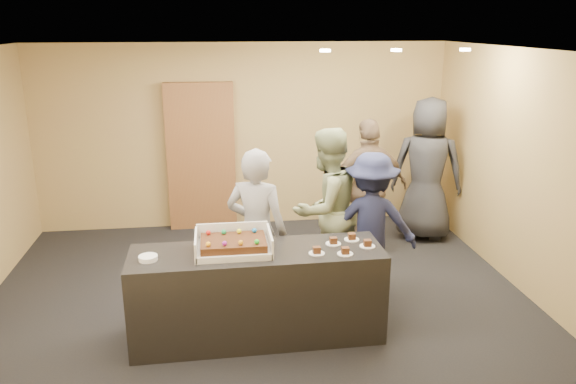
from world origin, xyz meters
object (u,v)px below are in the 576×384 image
object	(u,v)px
serving_counter	(258,294)
person_navy_man	(371,223)
cake_box	(233,247)
plate_stack	(148,258)
sheet_cake	(233,243)
person_server_grey	(257,232)
person_dark_suit	(427,169)
person_brown_extra	(369,188)
person_sage_man	(326,209)
storage_cabinet	(201,157)

from	to	relation	value
serving_counter	person_navy_man	size ratio (longest dim) A/B	1.48
cake_box	plate_stack	size ratio (longest dim) A/B	4.10
sheet_cake	person_server_grey	distance (m)	0.61
plate_stack	person_dark_suit	bearing A→B (deg)	34.22
person_navy_man	person_brown_extra	distance (m)	1.07
plate_stack	person_server_grey	xyz separation A→B (m)	(1.04, 0.62, -0.04)
plate_stack	person_server_grey	world-z (taller)	person_server_grey
person_server_grey	person_sage_man	xyz separation A→B (m)	(0.83, 0.51, 0.04)
storage_cabinet	plate_stack	size ratio (longest dim) A/B	12.50
serving_counter	cake_box	bearing A→B (deg)	172.38
sheet_cake	person_sage_man	size ratio (longest dim) A/B	0.32
storage_cabinet	person_navy_man	size ratio (longest dim) A/B	1.33
person_brown_extra	person_sage_man	bearing A→B (deg)	41.42
sheet_cake	person_server_grey	world-z (taller)	person_server_grey
plate_stack	person_server_grey	distance (m)	1.21
person_navy_man	person_sage_man	bearing A→B (deg)	-11.31
plate_stack	person_brown_extra	world-z (taller)	person_brown_extra
cake_box	person_navy_man	xyz separation A→B (m)	(1.56, 0.81, -0.14)
person_server_grey	person_dark_suit	size ratio (longest dim) A/B	0.88
serving_counter	person_navy_man	distance (m)	1.62
serving_counter	person_dark_suit	size ratio (longest dim) A/B	1.19
storage_cabinet	cake_box	xyz separation A→B (m)	(0.34, -3.16, -0.13)
storage_cabinet	person_server_grey	xyz separation A→B (m)	(0.60, -2.65, -0.19)
storage_cabinet	person_navy_man	world-z (taller)	storage_cabinet
person_brown_extra	person_navy_man	bearing A→B (deg)	68.74
plate_stack	storage_cabinet	bearing A→B (deg)	82.34
person_navy_man	person_dark_suit	distance (m)	1.94
sheet_cake	person_navy_man	world-z (taller)	person_navy_man
serving_counter	person_dark_suit	bearing A→B (deg)	41.58
person_navy_man	person_dark_suit	xyz separation A→B (m)	(1.22, 1.50, 0.20)
cake_box	person_sage_man	distance (m)	1.49
plate_stack	serving_counter	bearing A→B (deg)	4.61
person_server_grey	person_navy_man	xyz separation A→B (m)	(1.30, 0.30, -0.08)
cake_box	sheet_cake	bearing A→B (deg)	-90.96
storage_cabinet	person_dark_suit	bearing A→B (deg)	-15.22
sheet_cake	plate_stack	distance (m)	0.78
sheet_cake	person_sage_man	world-z (taller)	person_sage_man
cake_box	person_navy_man	world-z (taller)	person_navy_man
cake_box	person_dark_suit	world-z (taller)	person_dark_suit
cake_box	person_server_grey	bearing A→B (deg)	62.97
serving_counter	person_brown_extra	size ratio (longest dim) A/B	1.33
serving_counter	person_dark_suit	xyz separation A→B (m)	(2.56, 2.34, 0.56)
sheet_cake	cake_box	bearing A→B (deg)	89.04
storage_cabinet	person_server_grey	size ratio (longest dim) A/B	1.22
person_sage_man	person_dark_suit	xyz separation A→B (m)	(1.69, 1.29, 0.07)
person_navy_man	storage_cabinet	bearing A→B (deg)	-38.77
cake_box	person_brown_extra	distance (m)	2.59
sheet_cake	person_brown_extra	world-z (taller)	person_brown_extra
cake_box	person_dark_suit	bearing A→B (deg)	39.74
sheet_cake	person_brown_extra	distance (m)	2.61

